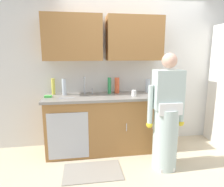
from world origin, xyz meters
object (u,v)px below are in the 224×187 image
at_px(sink, 87,97).
at_px(bottle_cleaner_spray, 64,87).
at_px(person_at_sink, 166,121).
at_px(sponge, 48,96).
at_px(bottle_dish_liquid, 109,86).
at_px(bottle_soap, 53,86).
at_px(bottle_water_short, 117,85).
at_px(knife_on_counter, 67,98).
at_px(cup_by_sink, 134,93).
at_px(bottle_water_tall, 148,86).

height_order(sink, bottle_cleaner_spray, sink).
height_order(person_at_sink, sponge, person_at_sink).
height_order(bottle_dish_liquid, bottle_soap, bottle_dish_liquid).
distance_m(bottle_water_short, knife_on_counter, 0.88).
bearing_deg(bottle_water_short, sink, -162.45).
height_order(bottle_cleaner_spray, sponge, bottle_cleaner_spray).
bearing_deg(cup_by_sink, bottle_cleaner_spray, 167.05).
bearing_deg(cup_by_sink, sponge, 175.59).
distance_m(bottle_cleaner_spray, bottle_soap, 0.20).
bearing_deg(bottle_cleaner_spray, person_at_sink, -30.00).
bearing_deg(sponge, bottle_water_short, 9.12).
relative_size(bottle_dish_liquid, bottle_soap, 1.02).
distance_m(person_at_sink, bottle_dish_liquid, 1.14).
relative_size(bottle_soap, cup_by_sink, 2.79).
distance_m(person_at_sink, cup_by_sink, 0.71).
distance_m(sink, bottle_water_tall, 1.07).
distance_m(bottle_soap, knife_on_counter, 0.42).
relative_size(person_at_sink, cup_by_sink, 16.97).
bearing_deg(sink, bottle_water_tall, 7.66).
bearing_deg(person_at_sink, bottle_water_short, 122.40).
xyz_separation_m(person_at_sink, bottle_dish_liquid, (-0.67, 0.83, 0.38)).
distance_m(bottle_cleaner_spray, sponge, 0.31).
xyz_separation_m(bottle_cleaner_spray, bottle_soap, (-0.18, 0.08, -0.00)).
bearing_deg(cup_by_sink, bottle_water_tall, 39.62).
bearing_deg(bottle_water_tall, knife_on_counter, -169.72).
distance_m(bottle_dish_liquid, bottle_cleaner_spray, 0.75).
xyz_separation_m(person_at_sink, bottle_cleaner_spray, (-1.42, 0.82, 0.38)).
bearing_deg(bottle_water_short, cup_by_sink, -51.55).
distance_m(person_at_sink, bottle_water_tall, 0.91).
bearing_deg(bottle_water_tall, cup_by_sink, -140.38).
relative_size(bottle_soap, sponge, 2.42).
height_order(person_at_sink, bottle_dish_liquid, person_at_sink).
relative_size(bottle_cleaner_spray, bottle_soap, 1.01).
distance_m(sink, bottle_cleaner_spray, 0.42).
height_order(bottle_soap, cup_by_sink, bottle_soap).
relative_size(sink, bottle_soap, 1.88).
relative_size(bottle_water_short, cup_by_sink, 2.78).
bearing_deg(person_at_sink, bottle_water_tall, 89.72).
height_order(knife_on_counter, sponge, sponge).
bearing_deg(bottle_water_short, person_at_sink, -57.60).
bearing_deg(knife_on_counter, bottle_water_short, -168.26).
bearing_deg(bottle_dish_liquid, bottle_cleaner_spray, -179.26).
xyz_separation_m(bottle_dish_liquid, sponge, (-0.99, -0.16, -0.12)).
bearing_deg(bottle_water_short, sponge, -170.88).
distance_m(bottle_water_short, bottle_cleaner_spray, 0.88).
xyz_separation_m(bottle_dish_liquid, knife_on_counter, (-0.70, -0.25, -0.13)).
bearing_deg(bottle_dish_liquid, bottle_water_tall, -0.09).
bearing_deg(bottle_dish_liquid, person_at_sink, -50.97).
distance_m(sink, bottle_soap, 0.61).
relative_size(person_at_sink, bottle_soap, 6.08).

